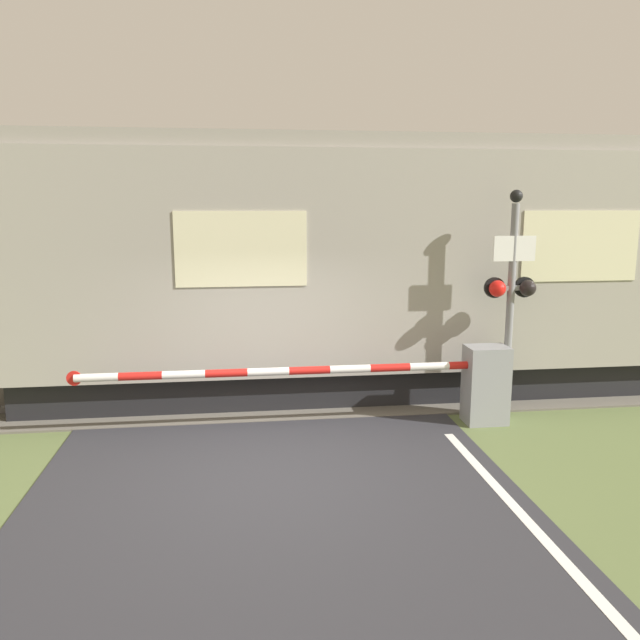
{
  "coord_description": "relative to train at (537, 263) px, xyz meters",
  "views": [
    {
      "loc": [
        -0.33,
        -6.92,
        3.17
      ],
      "look_at": [
        0.82,
        2.06,
        1.48
      ],
      "focal_mm": 35.0,
      "sensor_mm": 36.0,
      "label": 1
    }
  ],
  "objects": [
    {
      "name": "track_bed",
      "position": [
        -4.85,
        0.0,
        -2.12
      ],
      "size": [
        36.0,
        3.2,
        0.13
      ],
      "color": "#666056",
      "rests_on": "ground_plane"
    },
    {
      "name": "crossing_barrier",
      "position": [
        -2.21,
        -1.97,
        -1.51
      ],
      "size": [
        6.15,
        0.44,
        1.14
      ],
      "color": "gray",
      "rests_on": "ground_plane"
    },
    {
      "name": "signal_post",
      "position": [
        -1.29,
        -1.82,
        -0.22
      ],
      "size": [
        0.76,
        0.26,
        3.37
      ],
      "color": "gray",
      "rests_on": "ground_plane"
    },
    {
      "name": "train",
      "position": [
        0.0,
        0.0,
        0.0
      ],
      "size": [
        18.77,
        2.72,
        4.2
      ],
      "color": "black",
      "rests_on": "ground_plane"
    },
    {
      "name": "ground_plane",
      "position": [
        -4.85,
        -3.44,
        -2.15
      ],
      "size": [
        80.0,
        80.0,
        0.0
      ],
      "primitive_type": "plane",
      "color": "#5B6B3D"
    }
  ]
}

